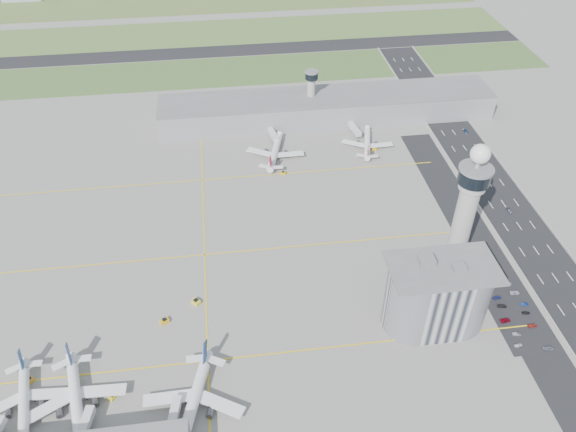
{
  "coord_description": "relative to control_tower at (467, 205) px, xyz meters",
  "views": [
    {
      "loc": [
        -26.74,
        -164.02,
        180.69
      ],
      "look_at": [
        0.0,
        35.0,
        15.0
      ],
      "focal_mm": 35.0,
      "sensor_mm": 36.0,
      "label": 1
    }
  ],
  "objects": [
    {
      "name": "ground",
      "position": [
        -72.0,
        -8.0,
        -35.04
      ],
      "size": [
        1000.0,
        1000.0,
        0.0
      ],
      "primitive_type": "plane",
      "color": "gray"
    },
    {
      "name": "grass_strip_0",
      "position": [
        -92.0,
        217.0,
        -35.0
      ],
      "size": [
        480.0,
        50.0,
        0.08
      ],
      "primitive_type": "cube",
      "color": "#3B5628",
      "rests_on": "ground"
    },
    {
      "name": "grass_strip_1",
      "position": [
        -92.0,
        292.0,
        -35.0
      ],
      "size": [
        480.0,
        60.0,
        0.08
      ],
      "primitive_type": "cube",
      "color": "#516B32",
      "rests_on": "ground"
    },
    {
      "name": "grass_strip_2",
      "position": [
        -92.0,
        372.0,
        -35.0
      ],
      "size": [
        480.0,
        70.0,
        0.08
      ],
      "primitive_type": "cube",
      "color": "#526B33",
      "rests_on": "ground"
    },
    {
      "name": "runway",
      "position": [
        -92.0,
        254.0,
        -34.98
      ],
      "size": [
        480.0,
        22.0,
        0.1
      ],
      "primitive_type": "cube",
      "color": "black",
      "rests_on": "ground"
    },
    {
      "name": "highway",
      "position": [
        43.0,
        -8.0,
        -34.99
      ],
      "size": [
        28.0,
        500.0,
        0.1
      ],
      "primitive_type": "cube",
      "color": "black",
      "rests_on": "ground"
    },
    {
      "name": "barrier_left",
      "position": [
        29.0,
        -8.0,
        -34.44
      ],
      "size": [
        0.6,
        500.0,
        1.2
      ],
      "primitive_type": "cube",
      "color": "#9E9E99",
      "rests_on": "ground"
    },
    {
      "name": "landside_road",
      "position": [
        18.0,
        -18.0,
        -35.0
      ],
      "size": [
        18.0,
        260.0,
        0.08
      ],
      "primitive_type": "cube",
      "color": "black",
      "rests_on": "ground"
    },
    {
      "name": "parking_lot",
      "position": [
        16.0,
        -30.0,
        -34.99
      ],
      "size": [
        20.0,
        44.0,
        0.1
      ],
      "primitive_type": "cube",
      "color": "black",
      "rests_on": "ground"
    },
    {
      "name": "taxiway_line_h_0",
      "position": [
        -112.0,
        -38.0,
        -35.04
      ],
      "size": [
        260.0,
        0.6,
        0.01
      ],
      "primitive_type": "cube",
      "color": "yellow",
      "rests_on": "ground"
    },
    {
      "name": "taxiway_line_h_1",
      "position": [
        -112.0,
        22.0,
        -35.04
      ],
      "size": [
        260.0,
        0.6,
        0.01
      ],
      "primitive_type": "cube",
      "color": "yellow",
      "rests_on": "ground"
    },
    {
      "name": "taxiway_line_h_2",
      "position": [
        -112.0,
        82.0,
        -35.04
      ],
      "size": [
        260.0,
        0.6,
        0.01
      ],
      "primitive_type": "cube",
      "color": "yellow",
      "rests_on": "ground"
    },
    {
      "name": "taxiway_line_v",
      "position": [
        -112.0,
        22.0,
        -35.04
      ],
      "size": [
        0.6,
        260.0,
        0.01
      ],
      "primitive_type": "cube",
      "color": "yellow",
      "rests_on": "ground"
    },
    {
      "name": "control_tower",
      "position": [
        0.0,
        0.0,
        0.0
      ],
      "size": [
        14.0,
        14.0,
        64.5
      ],
      "color": "#ADAAA5",
      "rests_on": "ground"
    },
    {
      "name": "secondary_tower",
      "position": [
        -42.0,
        142.0,
        -16.24
      ],
      "size": [
        8.6,
        8.6,
        31.9
      ],
      "color": "#ADAAA5",
      "rests_on": "ground"
    },
    {
      "name": "admin_building",
      "position": [
        -20.01,
        -30.0,
        -19.74
      ],
      "size": [
        42.0,
        24.0,
        33.5
      ],
      "color": "#B2B2B7",
      "rests_on": "ground"
    },
    {
      "name": "terminal_pier",
      "position": [
        -32.0,
        140.0,
        -27.14
      ],
      "size": [
        210.0,
        32.0,
        15.8
      ],
      "color": "gray",
      "rests_on": "ground"
    },
    {
      "name": "airplane_near_a",
      "position": [
        -176.82,
        -49.68,
        -29.67
      ],
      "size": [
        39.79,
        44.24,
        10.74
      ],
      "primitive_type": null,
      "rotation": [
        0.0,
        0.0,
        -1.36
      ],
      "color": "white",
      "rests_on": "ground"
    },
    {
      "name": "airplane_near_b",
      "position": [
        -158.47,
        -51.71,
        -29.12
      ],
      "size": [
        44.74,
        49.44,
        11.84
      ],
      "primitive_type": null,
      "rotation": [
        0.0,
        0.0,
        -1.34
      ],
      "color": "white",
      "rests_on": "ground"
    },
    {
      "name": "airplane_near_c",
      "position": [
        -117.38,
        -58.36,
        -28.87
      ],
      "size": [
        47.7,
        52.34,
        12.33
      ],
      "primitive_type": null,
      "rotation": [
        0.0,
        0.0,
        -1.84
      ],
      "color": "white",
      "rests_on": "ground"
    },
    {
      "name": "airplane_far_a",
      "position": [
        -69.51,
        101.12,
        -29.45
      ],
      "size": [
        43.18,
        47.41,
        11.19
      ],
      "primitive_type": null,
      "rotation": [
        0.0,
        0.0,
        1.31
      ],
      "color": "white",
      "rests_on": "ground"
    },
    {
      "name": "airplane_far_b",
      "position": [
        -14.14,
        103.63,
        -29.99
      ],
      "size": [
        38.51,
        42.44,
        10.1
      ],
      "primitive_type": null,
      "rotation": [
        0.0,
        0.0,
        1.32
      ],
      "color": "white",
      "rests_on": "ground"
    },
    {
      "name": "jet_bridge_far_0",
      "position": [
        -70.0,
        124.0,
        -32.19
      ],
      "size": [
        5.39,
        14.31,
        5.7
      ],
      "primitive_type": null,
      "rotation": [
        0.0,
        0.0,
        -1.4
      ],
      "color": "silver",
      "rests_on": "ground"
    },
    {
      "name": "jet_bridge_far_1",
      "position": [
        -20.0,
        124.0,
        -32.19
      ],
      "size": [
        5.39,
        14.31,
        5.7
      ],
      "primitive_type": null,
      "rotation": [
        0.0,
        0.0,
        -1.4
      ],
      "color": "silver",
      "rests_on": "ground"
    },
    {
      "name": "tug_0",
      "position": [
        -178.18,
        -38.15,
        -34.09
      ],
      "size": [
        3.91,
        3.41,
        1.9
      ],
      "primitive_type": null,
      "rotation": [
        0.0,
        0.0,
        -2.0
      ],
      "color": "gold",
      "rests_on": "ground"
    },
    {
      "name": "tug_1",
      "position": [
        -129.07,
        -16.46,
        -34.02
      ],
      "size": [
        4.22,
        3.73,
        2.04
      ],
      "primitive_type": null,
      "rotation": [
        0.0,
        0.0,
        -1.11
      ],
      "color": "gold",
      "rests_on": "ground"
    },
    {
      "name": "tug_2",
      "position": [
        -146.51,
        -49.49,
        -34.2
      ],
      "size": [
        3.31,
        3.51,
        1.68
      ],
      "primitive_type": null,
      "rotation": [
        0.0,
        0.0,
        -0.63
      ],
      "color": "yellow",
      "rests_on": "ground"
    },
    {
      "name": "tug_3",
      "position": [
        -116.17,
        -7.6,
        -33.98
      ],
      "size": [
        4.33,
        4.4,
        2.13
      ],
      "primitive_type": null,
      "rotation": [
        0.0,
        0.0,
        -2.4
      ],
      "color": "yellow",
      "rests_on": "ground"
    },
    {
      "name": "tug_4",
      "position": [
        -67.32,
        81.95,
        -34.22
      ],
      "size": [
        3.26,
        2.65,
        1.65
      ],
      "primitive_type": null,
      "rotation": [
        0.0,
        0.0,
        -1.85
      ],
      "color": "#D5AB06",
      "rests_on": "ground"
    },
    {
      "name": "tug_5",
      "position": [
        -10.46,
        99.88,
        -33.98
      ],
      "size": [
        3.62,
        4.29,
        2.12
      ],
      "primitive_type": null,
      "rotation": [
        0.0,
        0.0,
        -0.36
      ],
      "color": "#F1B20C",
      "rests_on": "ground"
    },
    {
      "name": "car_lot_0",
      "position": [
        9.86,
        -47.22,
        -34.47
      ],
      "size": [
        3.5,
        1.85,
        1.14
      ],
      "primitive_type": "imported",
      "rotation": [
        0.0,
        0.0,
        1.73
      ],
      "color": "silver",
      "rests_on": "ground"
    },
    {
      "name": "car_lot_1",
      "position": [
        11.68,
        -41.9,
        -34.5
      ],
      "size": [
        3.42,
        1.55,
        1.09
      ],
      "primitive_type": "imported",
      "rotation": [
        0.0,
        0.0,
        1.45
      ],
      "color": "gray",
      "rests_on": "ground"
    },
    {
      "name": "car_lot_2",
      "position": [
        10.06,
        -34.56,
        -34.44
      ],
      "size": [
        4.47,
        2.32,
        1.2
      ],
      "primitive_type": "imported",
      "rotation": [
        0.0,
        0.0,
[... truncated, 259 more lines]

